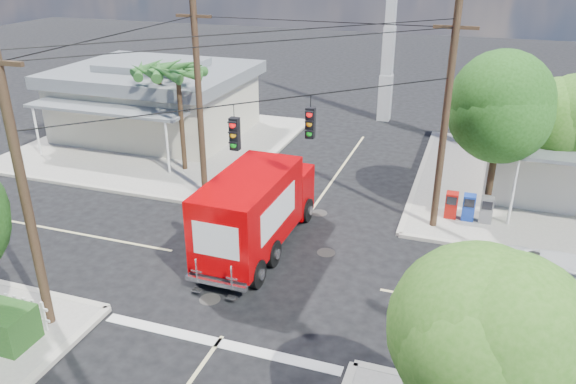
% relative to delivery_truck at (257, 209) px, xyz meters
% --- Properties ---
extents(ground, '(120.00, 120.00, 0.00)m').
position_rel_delivery_truck_xyz_m(ground, '(1.02, -1.35, -1.62)').
color(ground, black).
rests_on(ground, ground).
extents(sidewalk_ne, '(14.12, 14.12, 0.14)m').
position_rel_delivery_truck_xyz_m(sidewalk_ne, '(11.90, 9.53, -1.55)').
color(sidewalk_ne, gray).
rests_on(sidewalk_ne, ground).
extents(sidewalk_nw, '(14.12, 14.12, 0.14)m').
position_rel_delivery_truck_xyz_m(sidewalk_nw, '(-9.86, 9.53, -1.55)').
color(sidewalk_nw, gray).
rests_on(sidewalk_nw, ground).
extents(road_markings, '(32.00, 32.00, 0.01)m').
position_rel_delivery_truck_xyz_m(road_markings, '(1.02, -2.82, -1.61)').
color(road_markings, beige).
rests_on(road_markings, ground).
extents(building_nw, '(10.80, 10.20, 4.30)m').
position_rel_delivery_truck_xyz_m(building_nw, '(-10.98, 11.12, 0.60)').
color(building_nw, beige).
rests_on(building_nw, sidewalk_nw).
extents(radio_tower, '(0.80, 0.80, 17.00)m').
position_rel_delivery_truck_xyz_m(radio_tower, '(1.52, 18.65, 4.03)').
color(radio_tower, silver).
rests_on(radio_tower, ground).
extents(tree_ne_front, '(4.21, 4.14, 6.66)m').
position_rel_delivery_truck_xyz_m(tree_ne_front, '(8.23, 5.41, 3.15)').
color(tree_ne_front, '#422D1C').
rests_on(tree_ne_front, sidewalk_ne).
extents(tree_ne_back, '(3.77, 3.66, 5.82)m').
position_rel_delivery_truck_xyz_m(tree_ne_back, '(10.83, 7.61, 2.57)').
color(tree_ne_back, '#422D1C').
rests_on(tree_ne_back, sidewalk_ne).
extents(tree_se, '(3.67, 3.54, 5.62)m').
position_rel_delivery_truck_xyz_m(tree_se, '(8.03, -8.59, 2.42)').
color(tree_se, '#422D1C').
rests_on(tree_se, sidewalk_se).
extents(palm_nw_front, '(3.01, 3.08, 5.59)m').
position_rel_delivery_truck_xyz_m(palm_nw_front, '(-6.48, 6.15, 3.43)').
color(palm_nw_front, '#422D1C').
rests_on(palm_nw_front, sidewalk_nw).
extents(palm_nw_back, '(3.01, 3.08, 5.19)m').
position_rel_delivery_truck_xyz_m(palm_nw_back, '(-8.48, 7.65, 3.05)').
color(palm_nw_back, '#422D1C').
rests_on(palm_nw_back, sidewalk_nw).
extents(utility_poles, '(12.00, 10.68, 9.00)m').
position_rel_delivery_truck_xyz_m(utility_poles, '(-0.57, 0.26, 3.06)').
color(utility_poles, '#473321').
rests_on(utility_poles, ground).
extents(vending_boxes, '(1.90, 0.50, 1.10)m').
position_rel_delivery_truck_xyz_m(vending_boxes, '(7.52, 4.85, -0.93)').
color(vending_boxes, '#AB100B').
rests_on(vending_boxes, sidewalk_ne).
extents(delivery_truck, '(2.51, 7.42, 3.18)m').
position_rel_delivery_truck_xyz_m(delivery_truck, '(0.00, 0.00, 0.00)').
color(delivery_truck, black).
rests_on(delivery_truck, ground).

